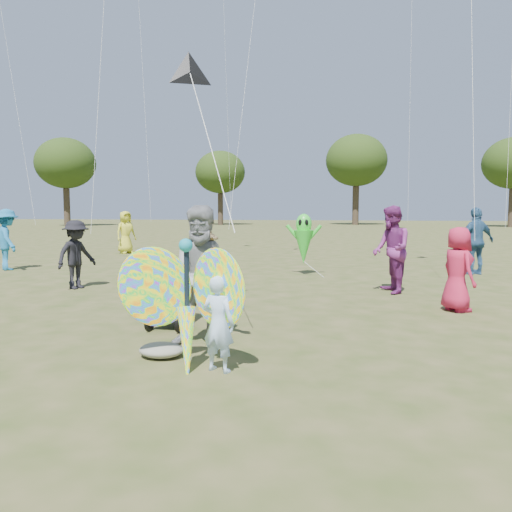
{
  "coord_description": "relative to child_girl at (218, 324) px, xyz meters",
  "views": [
    {
      "loc": [
        1.29,
        -6.46,
        1.86
      ],
      "look_at": [
        -0.2,
        1.5,
        1.1
      ],
      "focal_mm": 35.0,
      "sensor_mm": 36.0,
      "label": 1
    }
  ],
  "objects": [
    {
      "name": "crowd_a",
      "position": [
        3.41,
        4.12,
        0.22
      ],
      "size": [
        0.76,
        0.89,
        1.54
      ],
      "primitive_type": "imported",
      "rotation": [
        0.0,
        0.0,
        2.01
      ],
      "color": "#BF1E40",
      "rests_on": "ground"
    },
    {
      "name": "adult_man",
      "position": [
        -0.47,
        1.06,
        0.4
      ],
      "size": [
        1.1,
        0.96,
        1.91
      ],
      "primitive_type": "imported",
      "rotation": [
        0.0,
        0.0,
        0.29
      ],
      "color": "gray",
      "rests_on": "ground"
    },
    {
      "name": "crowd_c",
      "position": [
        5.01,
        9.66,
        0.4
      ],
      "size": [
        1.21,
        0.93,
        1.92
      ],
      "primitive_type": "imported",
      "rotation": [
        0.0,
        0.0,
        3.61
      ],
      "color": "#305A84",
      "rests_on": "ground"
    },
    {
      "name": "jogging_stroller",
      "position": [
        -1.29,
        2.05,
        0.06
      ],
      "size": [
        0.53,
        1.06,
        1.09
      ],
      "rotation": [
        0.0,
        0.0,
        -0.02
      ],
      "color": "black",
      "rests_on": "ground"
    },
    {
      "name": "tree_line",
      "position": [
        3.83,
        46.03,
        6.3
      ],
      "size": [
        91.78,
        33.6,
        10.79
      ],
      "color": "#3A2D21",
      "rests_on": "ground"
    },
    {
      "name": "crowd_g",
      "position": [
        -7.84,
        14.26,
        0.34
      ],
      "size": [
        0.96,
        1.04,
        1.79
      ],
      "primitive_type": "imported",
      "rotation": [
        0.0,
        0.0,
        0.98
      ],
      "color": "gold",
      "rests_on": "ground"
    },
    {
      "name": "crowd_e",
      "position": [
        2.38,
        5.93,
        0.42
      ],
      "size": [
        0.94,
        1.09,
        1.95
      ],
      "primitive_type": "imported",
      "rotation": [
        0.0,
        0.0,
        4.95
      ],
      "color": "#7E2A74",
      "rests_on": "ground"
    },
    {
      "name": "butterfly_kite",
      "position": [
        -0.38,
        0.02,
        0.21
      ],
      "size": [
        1.74,
        0.75,
        1.73
      ],
      "color": "orange",
      "rests_on": "ground"
    },
    {
      "name": "child_girl",
      "position": [
        0.0,
        0.0,
        0.0
      ],
      "size": [
        0.47,
        0.38,
        1.11
      ],
      "primitive_type": "imported",
      "rotation": [
        0.0,
        0.0,
        2.83
      ],
      "color": "#B4D8FF",
      "rests_on": "ground"
    },
    {
      "name": "delta_kite_rig",
      "position": [
        -1.27,
        3.0,
        3.61
      ],
      "size": [
        1.66,
        2.18,
        3.06
      ],
      "color": "black",
      "rests_on": "ground"
    },
    {
      "name": "crowd_i",
      "position": [
        -8.84,
        8.16,
        0.38
      ],
      "size": [
        1.37,
        1.31,
        1.88
      ],
      "primitive_type": "imported",
      "rotation": [
        0.0,
        0.0,
        2.44
      ],
      "color": "#1D6BA0",
      "rests_on": "ground"
    },
    {
      "name": "ground",
      "position": [
        0.16,
        1.04,
        -0.56
      ],
      "size": [
        160.0,
        160.0,
        0.0
      ],
      "primitive_type": "plane",
      "color": "#51592B",
      "rests_on": "ground"
    },
    {
      "name": "grey_bag",
      "position": [
        -0.85,
        0.4,
        -0.47
      ],
      "size": [
        0.57,
        0.47,
        0.18
      ],
      "primitive_type": "ellipsoid",
      "color": "gray",
      "rests_on": "ground"
    },
    {
      "name": "crowd_d",
      "position": [
        -3.15,
        10.42,
        0.32
      ],
      "size": [
        1.13,
        1.7,
        1.75
      ],
      "primitive_type": "imported",
      "rotation": [
        0.0,
        0.0,
        1.99
      ],
      "color": "tan",
      "rests_on": "ground"
    },
    {
      "name": "alien_kite",
      "position": [
        0.2,
        8.62,
        0.41
      ],
      "size": [
        1.12,
        0.69,
        1.74
      ],
      "color": "#33D833",
      "rests_on": "ground"
    },
    {
      "name": "crowd_b",
      "position": [
        -4.82,
        5.22,
        0.25
      ],
      "size": [
        0.92,
        1.18,
        1.61
      ],
      "primitive_type": "imported",
      "rotation": [
        0.0,
        0.0,
        1.21
      ],
      "color": "black",
      "rests_on": "ground"
    }
  ]
}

